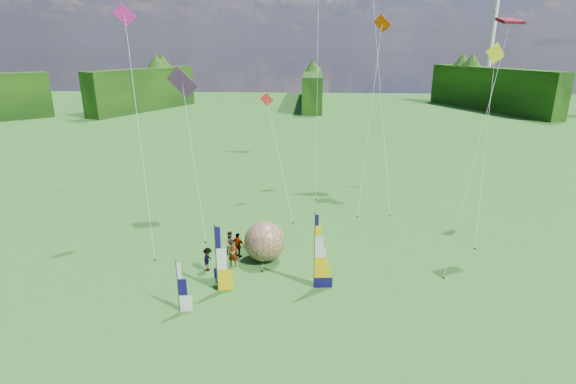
# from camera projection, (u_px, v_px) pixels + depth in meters

# --- Properties ---
(ground) EXTENTS (220.00, 220.00, 0.00)m
(ground) POSITION_uv_depth(u_px,v_px,m) (303.00, 315.00, 23.70)
(ground) COLOR #437A31
(ground) RESTS_ON ground
(treeline_ring) EXTENTS (210.00, 210.00, 8.00)m
(treeline_ring) POSITION_uv_depth(u_px,v_px,m) (303.00, 246.00, 22.43)
(treeline_ring) COLOR #2A5E10
(treeline_ring) RESTS_ON ground
(turbine_right) EXTENTS (8.00, 1.20, 30.00)m
(turbine_right) POSITION_uv_depth(u_px,v_px,m) (492.00, 37.00, 113.06)
(turbine_right) COLOR silver
(turbine_right) RESTS_ON ground
(feather_banner_main) EXTENTS (1.25, 0.21, 4.60)m
(feather_banner_main) POSITION_uv_depth(u_px,v_px,m) (314.00, 252.00, 25.59)
(feather_banner_main) COLOR #0F0B49
(feather_banner_main) RESTS_ON ground
(side_banner_left) EXTENTS (1.11, 0.28, 4.02)m
(side_banner_left) POSITION_uv_depth(u_px,v_px,m) (216.00, 259.00, 25.38)
(side_banner_left) COLOR #E7BB05
(side_banner_left) RESTS_ON ground
(side_banner_far) EXTENTS (0.89, 0.18, 2.95)m
(side_banner_far) POSITION_uv_depth(u_px,v_px,m) (178.00, 287.00, 23.52)
(side_banner_far) COLOR white
(side_banner_far) RESTS_ON ground
(bol_inflatable) EXTENTS (2.77, 2.77, 2.65)m
(bol_inflatable) POSITION_uv_depth(u_px,v_px,m) (264.00, 241.00, 29.29)
(bol_inflatable) COLOR navy
(bol_inflatable) RESTS_ON ground
(spectator_a) EXTENTS (0.64, 0.44, 1.69)m
(spectator_a) POSITION_uv_depth(u_px,v_px,m) (233.00, 254.00, 28.59)
(spectator_a) COLOR #66594C
(spectator_a) RESTS_ON ground
(spectator_b) EXTENTS (0.85, 0.50, 1.65)m
(spectator_b) POSITION_uv_depth(u_px,v_px,m) (231.00, 243.00, 30.24)
(spectator_b) COLOR #66594C
(spectator_b) RESTS_ON ground
(spectator_c) EXTENTS (0.47, 1.03, 1.55)m
(spectator_c) POSITION_uv_depth(u_px,v_px,m) (208.00, 259.00, 28.07)
(spectator_c) COLOR #66594C
(spectator_c) RESTS_ON ground
(spectator_d) EXTENTS (1.10, 0.82, 1.74)m
(spectator_d) POSITION_uv_depth(u_px,v_px,m) (238.00, 245.00, 29.80)
(spectator_d) COLOR #66594C
(spectator_d) RESTS_ON ground
(camp_chair) EXTENTS (0.82, 0.82, 1.08)m
(camp_chair) POSITION_uv_depth(u_px,v_px,m) (220.00, 278.00, 26.34)
(camp_chair) COLOR #070C4C
(camp_chair) RESTS_ON ground
(kite_whale) EXTENTS (8.91, 15.83, 21.18)m
(kite_whale) POSITION_uv_depth(u_px,v_px,m) (381.00, 79.00, 39.59)
(kite_whale) COLOR black
(kite_whale) RESTS_ON ground
(kite_rainbow_delta) EXTENTS (9.66, 12.54, 12.84)m
(kite_rainbow_delta) POSITION_uv_depth(u_px,v_px,m) (193.00, 145.00, 33.48)
(kite_rainbow_delta) COLOR #E80034
(kite_rainbow_delta) RESTS_ON ground
(kite_parafoil) EXTENTS (10.26, 11.59, 16.79)m
(kite_parafoil) POSITION_uv_depth(u_px,v_px,m) (480.00, 133.00, 27.52)
(kite_parafoil) COLOR #A30821
(kite_parafoil) RESTS_ON ground
(small_kite_red) EXTENTS (7.62, 10.35, 9.87)m
(small_kite_red) POSITION_uv_depth(u_px,v_px,m) (279.00, 152.00, 37.62)
(small_kite_red) COLOR red
(small_kite_red) RESTS_ON ground
(small_kite_orange) EXTENTS (7.43, 12.04, 16.59)m
(small_kite_orange) POSITION_uv_depth(u_px,v_px,m) (371.00, 108.00, 38.39)
(small_kite_orange) COLOR #FF4200
(small_kite_orange) RESTS_ON ground
(small_kite_yellow) EXTENTS (7.97, 11.19, 14.26)m
(small_kite_yellow) POSITION_uv_depth(u_px,v_px,m) (487.00, 138.00, 32.39)
(small_kite_yellow) COLOR yellow
(small_kite_yellow) RESTS_ON ground
(small_kite_pink) EXTENTS (8.30, 9.94, 16.72)m
(small_kite_pink) POSITION_uv_depth(u_px,v_px,m) (139.00, 126.00, 29.85)
(small_kite_pink) COLOR #D51E93
(small_kite_pink) RESTS_ON ground
(small_kite_green) EXTENTS (3.67, 11.74, 20.03)m
(small_kite_green) POSITION_uv_depth(u_px,v_px,m) (317.00, 83.00, 42.14)
(small_kite_green) COLOR green
(small_kite_green) RESTS_ON ground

